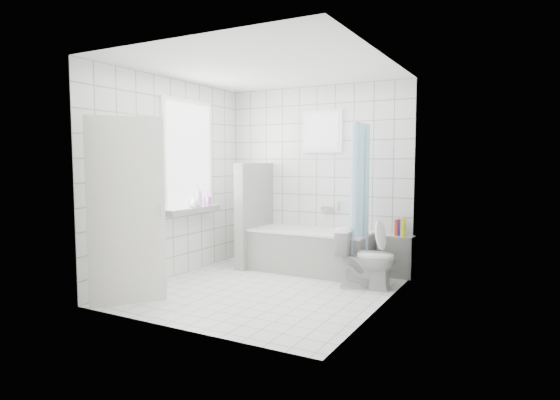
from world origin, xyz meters
The scene contains 19 objects.
ground centered at (0.00, 0.00, 0.00)m, with size 3.00×3.00×0.00m, color white.
ceiling centered at (0.00, 0.00, 2.60)m, with size 3.00×3.00×0.00m, color white.
wall_back centered at (0.00, 1.50, 1.30)m, with size 2.80×0.02×2.60m, color white.
wall_front centered at (0.00, -1.50, 1.30)m, with size 2.80×0.02×2.60m, color white.
wall_left centered at (-1.40, 0.00, 1.30)m, with size 0.02×3.00×2.60m, color white.
wall_right centered at (1.40, 0.00, 1.30)m, with size 0.02×3.00×2.60m, color white.
window_left centered at (-1.35, 0.30, 1.60)m, with size 0.01×0.90×1.40m, color white.
window_back centered at (0.10, 1.46, 1.95)m, with size 0.50×0.01×0.50m, color white.
window_sill centered at (-1.31, 0.30, 0.86)m, with size 0.18×1.02×0.08m, color white.
door centered at (-1.01, -1.16, 1.00)m, with size 0.04×0.80×2.00m, color silver.
bathtub centered at (0.10, 1.12, 0.29)m, with size 1.66×0.77×0.58m.
partition_wall centered at (-0.80, 1.07, 0.75)m, with size 0.15×0.85×1.50m, color white.
tiled_ledge centered at (1.24, 1.38, 0.28)m, with size 0.40×0.24×0.55m, color white.
toilet centered at (1.03, 0.65, 0.36)m, with size 0.41×0.71×0.73m, color silver.
curtain_rod centered at (0.86, 1.10, 2.00)m, with size 0.02×0.02×0.80m, color silver.
shower_curtain centered at (0.86, 0.97, 1.10)m, with size 0.14×0.48×1.78m, color #48A7D3, non-canonical shape.
tub_faucet centered at (0.20, 1.46, 0.85)m, with size 0.18×0.06×0.06m, color silver.
sill_bottles centered at (-1.30, 0.41, 1.02)m, with size 0.17×0.45×0.31m.
ledge_bottles centered at (1.27, 1.36, 0.66)m, with size 0.17×0.16×0.25m.
Camera 1 is at (2.77, -4.71, 1.54)m, focal length 30.00 mm.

